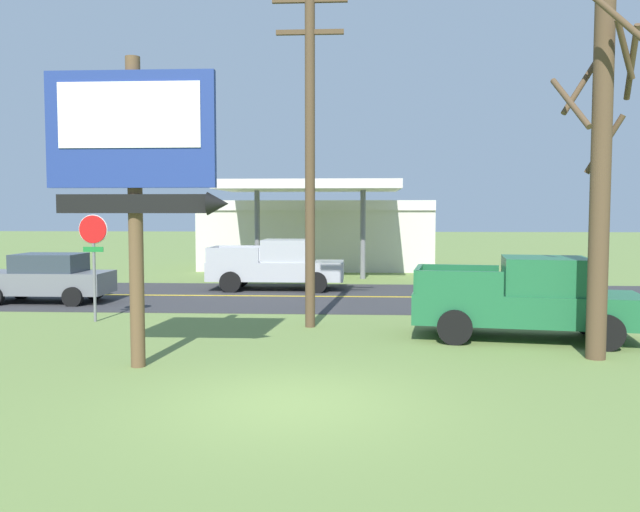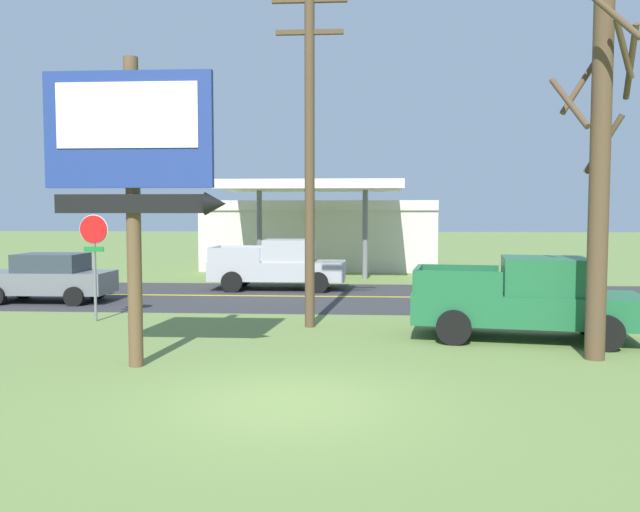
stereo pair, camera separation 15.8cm
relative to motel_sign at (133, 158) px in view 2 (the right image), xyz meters
name	(u,v)px [view 2 (the right image)]	position (x,y,z in m)	size (l,w,h in m)	color
ground_plane	(287,403)	(3.17, -2.16, -4.05)	(180.00, 180.00, 0.00)	olive
road_asphalt	(329,297)	(3.17, 10.84, -4.04)	(140.00, 8.00, 0.02)	#333335
road_centre_line	(329,296)	(3.17, 10.84, -4.02)	(126.00, 0.20, 0.01)	gold
motel_sign	(133,158)	(0.00, 0.00, 0.00)	(3.47, 0.54, 5.97)	brown
stop_sign	(94,248)	(-3.02, 5.25, -2.02)	(0.80, 0.08, 2.95)	slate
utility_pole	(310,145)	(2.98, 4.75, 0.71)	(1.93, 0.26, 8.91)	brown
bare_tree	(599,167)	(9.11, 1.34, -0.12)	(1.87, 1.94, 7.93)	brown
gas_station	(320,232)	(2.06, 22.91, -2.10)	(12.00, 11.50, 4.40)	beige
pickup_green_parked_on_lawn	(527,299)	(8.24, 3.38, -3.08)	(5.44, 2.82, 1.96)	#1E6038
pickup_silver_on_road	(280,265)	(1.15, 12.84, -3.08)	(5.20, 2.24, 1.96)	#A8AAAF
car_grey_near_lane	(49,278)	(-6.11, 8.84, -3.22)	(4.20, 2.00, 1.64)	slate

